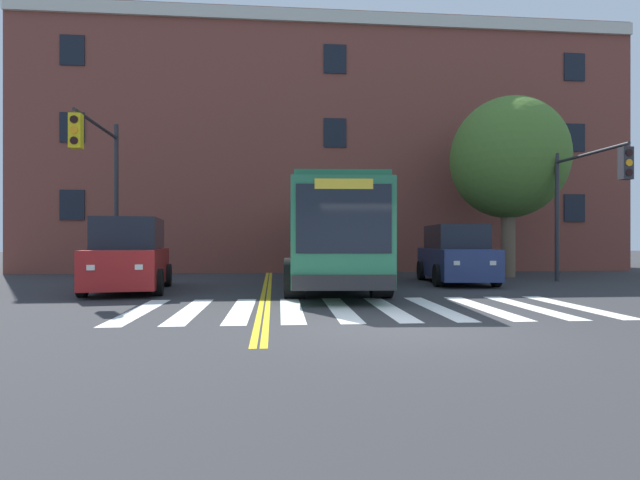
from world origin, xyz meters
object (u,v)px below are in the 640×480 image
(city_bus, at_px, (332,235))
(traffic_light_far_corner, at_px, (102,170))
(traffic_light_near_corner, at_px, (585,189))
(street_tree_curbside_large, at_px, (508,158))
(car_red_near_lane, at_px, (130,257))
(car_navy_far_lane, at_px, (455,255))

(city_bus, xyz_separation_m, traffic_light_far_corner, (-7.66, 0.44, 2.15))
(traffic_light_near_corner, bearing_deg, traffic_light_far_corner, 177.39)
(city_bus, distance_m, street_tree_curbside_large, 9.41)
(car_red_near_lane, bearing_deg, traffic_light_near_corner, 2.37)
(traffic_light_near_corner, bearing_deg, car_red_near_lane, -177.63)
(car_red_near_lane, xyz_separation_m, traffic_light_near_corner, (15.21, 0.63, 2.29))
(traffic_light_near_corner, bearing_deg, street_tree_curbside_large, 101.87)
(street_tree_curbside_large, bearing_deg, car_red_near_lane, -162.20)
(traffic_light_far_corner, bearing_deg, car_red_near_lane, -46.91)
(traffic_light_far_corner, bearing_deg, street_tree_curbside_large, 11.66)
(traffic_light_near_corner, xyz_separation_m, traffic_light_far_corner, (-16.50, 0.75, 0.56))
(traffic_light_near_corner, bearing_deg, city_bus, 177.98)
(car_navy_far_lane, height_order, traffic_light_near_corner, traffic_light_near_corner)
(traffic_light_far_corner, distance_m, street_tree_curbside_large, 16.04)
(car_red_near_lane, relative_size, traffic_light_near_corner, 1.00)
(city_bus, relative_size, traffic_light_near_corner, 2.22)
(car_navy_far_lane, xyz_separation_m, traffic_light_near_corner, (4.17, -1.26, 2.34))
(car_navy_far_lane, distance_m, street_tree_curbside_large, 5.91)
(traffic_light_far_corner, xyz_separation_m, street_tree_curbside_large, (15.66, 3.23, 1.15))
(car_red_near_lane, xyz_separation_m, traffic_light_far_corner, (-1.29, 1.38, 2.84))
(city_bus, bearing_deg, street_tree_curbside_large, 24.66)
(city_bus, xyz_separation_m, car_red_near_lane, (-6.37, -0.94, -0.69))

